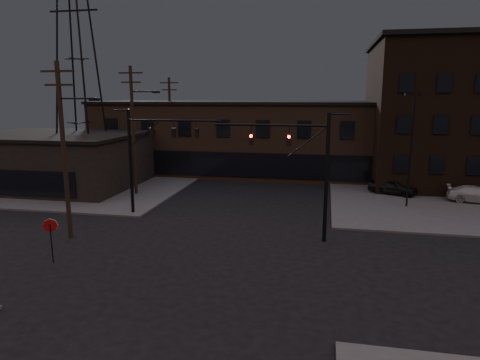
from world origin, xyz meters
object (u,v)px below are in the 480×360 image
at_px(traffic_signal_near, 308,163).
at_px(car_crossing, 289,171).
at_px(stop_sign, 51,230).
at_px(parked_car_lot_a, 393,186).
at_px(traffic_signal_far, 146,150).
at_px(parked_car_lot_b, 477,194).

height_order(traffic_signal_near, car_crossing, traffic_signal_near).
relative_size(stop_sign, parked_car_lot_a, 0.59).
distance_m(stop_sign, car_crossing, 28.96).
relative_size(stop_sign, car_crossing, 0.52).
relative_size(traffic_signal_far, stop_sign, 3.23).
bearing_deg(car_crossing, traffic_signal_far, -121.02).
bearing_deg(stop_sign, traffic_signal_far, 82.68).
bearing_deg(car_crossing, traffic_signal_near, -84.56).
bearing_deg(car_crossing, stop_sign, -113.76).
bearing_deg(traffic_signal_near, stop_sign, -154.10).
xyz_separation_m(traffic_signal_far, parked_car_lot_a, (19.23, 10.35, -4.15)).
relative_size(traffic_signal_far, parked_car_lot_a, 1.90).
bearing_deg(traffic_signal_near, traffic_signal_far, 163.83).
distance_m(traffic_signal_far, stop_sign, 10.55).
xyz_separation_m(stop_sign, car_crossing, (10.54, 26.95, -1.06)).
relative_size(parked_car_lot_b, car_crossing, 0.97).
xyz_separation_m(traffic_signal_near, traffic_signal_far, (-12.07, 3.50, 0.08)).
bearing_deg(parked_car_lot_b, stop_sign, 135.13).
relative_size(stop_sign, parked_car_lot_b, 0.54).
bearing_deg(car_crossing, parked_car_lot_a, -35.96).
bearing_deg(stop_sign, traffic_signal_near, 25.90).
bearing_deg(traffic_signal_near, car_crossing, 97.85).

